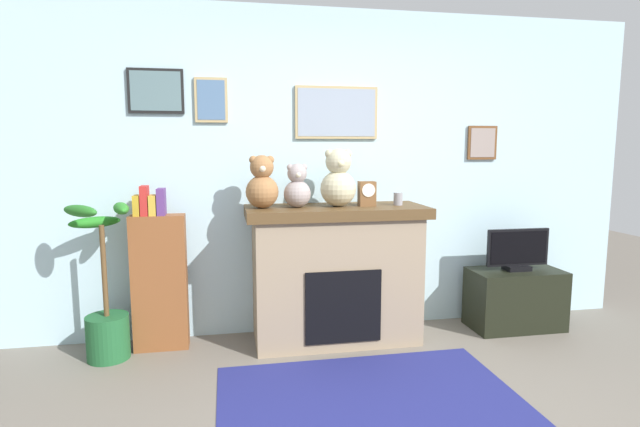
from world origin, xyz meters
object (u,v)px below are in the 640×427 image
Objects in this scene: potted_plant at (106,308)px; teddy_bear_tan at (262,184)px; television at (518,251)px; candle_jar at (398,199)px; teddy_bear_brown at (297,188)px; teddy_bear_grey at (338,181)px; fireplace at (336,273)px; mantel_clock at (367,194)px; tv_stand at (515,299)px; bookshelf at (159,277)px.

potted_plant is 1.42m from teddy_bear_tan.
television is 5.52× the size of candle_jar.
television is at bearing 0.38° from potted_plant.
teddy_bear_brown is 0.75× the size of teddy_bear_grey.
teddy_bear_brown is at bearing 0.02° from teddy_bear_tan.
fireplace reaches higher than television.
candle_jar is 1.06m from teddy_bear_tan.
mantel_clock reaches higher than fireplace.
tv_stand is 2.32m from teddy_bear_tan.
fireplace is 4.19× the size of teddy_bear_brown.
teddy_bear_tan is at bearing 179.99° from teddy_bear_grey.
teddy_bear_grey is (-0.48, -0.00, 0.15)m from candle_jar.
teddy_bear_tan is at bearing -179.97° from candle_jar.
bookshelf is at bearing 176.88° from fireplace.
television is 1.64m from teddy_bear_grey.
television is 1.14m from candle_jar.
teddy_bear_grey is at bearing -53.76° from fireplace.
bookshelf is at bearing 174.97° from teddy_bear_brown.
teddy_bear_tan is 1.19× the size of teddy_bear_brown.
teddy_bear_tan is at bearing 179.94° from mantel_clock.
tv_stand is at bearing -1.02° from fireplace.
mantel_clock reaches higher than candle_jar.
candle_jar is at bearing 0.03° from teddy_bear_brown.
teddy_bear_brown is (1.39, 0.03, 0.84)m from potted_plant.
candle_jar is 0.25× the size of teddy_bear_tan.
teddy_bear_grey is at bearing -0.01° from teddy_bear_tan.
candle_jar is at bearing -2.06° from fireplace.
potted_plant is 3.43× the size of teddy_bear_brown.
teddy_bear_grey reaches higher than potted_plant.
television is 1.23× the size of teddy_bear_grey.
potted_plant is 3.23m from tv_stand.
bookshelf is 1.91m from candle_jar.
potted_plant is 2.88× the size of teddy_bear_tan.
fireplace is 3.52× the size of teddy_bear_tan.
bookshelf reaches higher than candle_jar.
candle_jar reaches higher than tv_stand.
bookshelf reaches higher than potted_plant.
candle_jar is at bearing 179.40° from television.
potted_plant is at bearing -179.07° from mantel_clock.
teddy_bear_grey is (-0.23, 0.00, 0.10)m from mantel_clock.
mantel_clock is 0.48× the size of teddy_bear_tan.
television is at bearing -0.33° from teddy_bear_brown.
candle_jar reaches higher than fireplace.
tv_stand is at bearing 0.41° from potted_plant.
mantel_clock is 0.25m from teddy_bear_grey.
potted_plant is at bearing -178.67° from teddy_bear_brown.
teddy_bear_tan is (1.13, 0.03, 0.86)m from potted_plant.
teddy_bear_tan is at bearing -6.73° from bookshelf.
candle_jar is (-1.05, 0.01, 0.86)m from tv_stand.
potted_plant is (-0.36, -0.12, -0.18)m from bookshelf.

